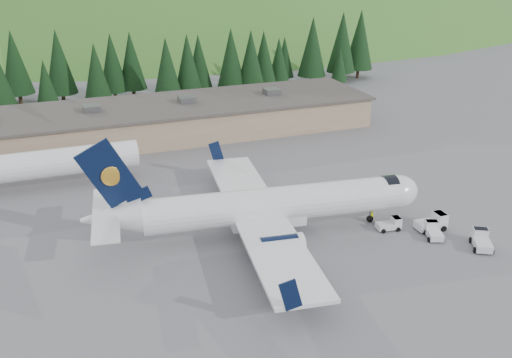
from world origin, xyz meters
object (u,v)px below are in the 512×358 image
object	(u,v)px
baggage_tug_a	(391,224)
baggage_tug_d	(433,231)
ramp_worker	(372,213)
second_airliner	(26,165)
baggage_tug_b	(433,222)
baggage_tug_c	(481,240)
terminal_building	(157,120)
airliner	(266,207)

from	to	relation	value
baggage_tug_a	baggage_tug_d	size ratio (longest dim) A/B	0.88
ramp_worker	baggage_tug_d	bearing A→B (deg)	112.79
second_airliner	baggage_tug_b	distance (m)	49.73
second_airliner	baggage_tug_b	bearing A→B (deg)	-33.36
baggage_tug_b	baggage_tug_c	distance (m)	5.55
terminal_building	baggage_tug_d	bearing A→B (deg)	-65.41
second_airliner	baggage_tug_d	distance (m)	49.67
airliner	baggage_tug_c	xyz separation A→B (m)	(19.81, -10.54, -2.48)
second_airliner	terminal_building	xyz separation A→B (m)	(19.91, 16.00, -0.70)
airliner	baggage_tug_c	world-z (taller)	airliner
baggage_tug_a	baggage_tug_c	xyz separation A→B (m)	(6.60, -6.66, 0.14)
airliner	baggage_tug_b	distance (m)	18.61
baggage_tug_c	baggage_tug_d	xyz separation A→B (m)	(-3.27, 3.64, -0.09)
second_airliner	terminal_building	world-z (taller)	second_airliner
baggage_tug_a	baggage_tug_c	distance (m)	9.38
baggage_tug_c	ramp_worker	bearing A→B (deg)	68.14
second_airliner	baggage_tug_a	size ratio (longest dim) A/B	9.90
baggage_tug_c	ramp_worker	size ratio (longest dim) A/B	1.92
airliner	baggage_tug_b	size ratio (longest dim) A/B	10.76
baggage_tug_a	airliner	bearing A→B (deg)	171.44
baggage_tug_b	terminal_building	size ratio (longest dim) A/B	0.05
baggage_tug_b	terminal_building	bearing A→B (deg)	117.52
baggage_tug_c	ramp_worker	world-z (taller)	ramp_worker
second_airliner	baggage_tug_a	distance (m)	45.22
baggage_tug_a	baggage_tug_d	bearing A→B (deg)	-34.34
baggage_tug_a	baggage_tug_c	bearing A→B (deg)	-37.39
terminal_building	baggage_tug_d	size ratio (longest dim) A/B	22.55
second_airliner	ramp_worker	xyz separation A→B (m)	(36.15, -23.23, -2.39)
airliner	baggage_tug_d	distance (m)	18.11
second_airliner	ramp_worker	bearing A→B (deg)	-32.73
second_airliner	airliner	bearing A→B (deg)	-42.50
baggage_tug_a	ramp_worker	xyz separation A→B (m)	(-0.91, 2.52, 0.31)
second_airliner	baggage_tug_d	world-z (taller)	second_airliner
baggage_tug_b	terminal_building	xyz separation A→B (m)	(-21.57, 43.31, 1.81)
second_airliner	baggage_tug_c	bearing A→B (deg)	-36.58
airliner	baggage_tug_b	bearing A→B (deg)	-9.94
baggage_tug_b	ramp_worker	world-z (taller)	ramp_worker
terminal_building	baggage_tug_d	world-z (taller)	terminal_building
baggage_tug_b	ramp_worker	size ratio (longest dim) A/B	1.82
terminal_building	baggage_tug_c	bearing A→B (deg)	-63.86
second_airliner	terminal_building	distance (m)	25.55
baggage_tug_c	baggage_tug_d	world-z (taller)	baggage_tug_c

